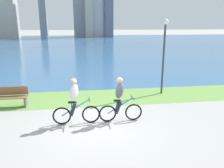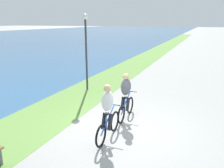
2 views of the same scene
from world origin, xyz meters
name	(u,v)px [view 1 (image 1 of 2)]	position (x,y,z in m)	size (l,w,h in m)	color
ground_plane	(98,124)	(0.00, 0.00, 0.00)	(300.00, 300.00, 0.00)	#9E9E99
grass_strip_bayside	(93,98)	(0.00, 3.00, 0.00)	(120.00, 2.58, 0.01)	#6B9947
bay_water_surface	(83,43)	(0.00, 37.00, 0.00)	(300.00, 65.42, 0.00)	#386693
cyclist_lead	(120,100)	(0.85, 0.14, 0.84)	(1.63, 0.52, 1.69)	black
cyclist_trailing	(75,102)	(-0.78, 0.14, 0.84)	(1.71, 0.52, 1.70)	black
bench_near_path	(10,97)	(-3.65, 2.27, 0.45)	(1.50, 0.47, 0.90)	brown
lamppost_tall	(164,46)	(3.61, 3.22, 2.49)	(0.28, 0.28, 3.79)	#38383D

